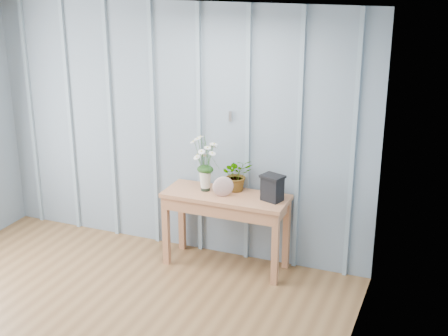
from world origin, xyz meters
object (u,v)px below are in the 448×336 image
at_px(sideboard, 226,205).
at_px(daisy_vase, 205,156).
at_px(carved_box, 272,188).
at_px(felt_disc_vessel, 223,187).

xyz_separation_m(sideboard, daisy_vase, (-0.22, 0.02, 0.46)).
xyz_separation_m(sideboard, carved_box, (0.45, 0.01, 0.24)).
bearing_deg(daisy_vase, felt_disc_vessel, -21.50).
xyz_separation_m(felt_disc_vessel, carved_box, (0.46, 0.08, 0.03)).
relative_size(daisy_vase, felt_disc_vessel, 2.78).
relative_size(sideboard, felt_disc_vessel, 6.02).
bearing_deg(felt_disc_vessel, daisy_vase, 128.04).
distance_m(daisy_vase, felt_disc_vessel, 0.34).
height_order(felt_disc_vessel, carved_box, carved_box).
xyz_separation_m(sideboard, felt_disc_vessel, (-0.00, -0.06, 0.21)).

